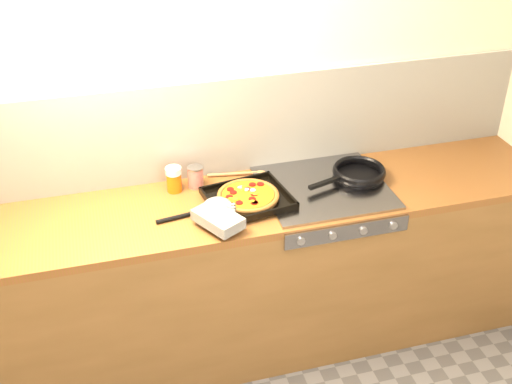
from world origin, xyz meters
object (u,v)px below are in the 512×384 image
object	(u,v)px
pizza_on_tray	(239,202)
frying_pan	(358,173)
tomato_can	(195,177)
juice_glass	(174,179)

from	to	relation	value
pizza_on_tray	frying_pan	size ratio (longest dim) A/B	1.09
tomato_can	juice_glass	distance (m)	0.11
tomato_can	frying_pan	bearing A→B (deg)	-10.73
frying_pan	juice_glass	bearing A→B (deg)	171.16
pizza_on_tray	juice_glass	distance (m)	0.36
tomato_can	pizza_on_tray	bearing A→B (deg)	-58.82
pizza_on_tray	tomato_can	world-z (taller)	tomato_can
frying_pan	tomato_can	bearing A→B (deg)	169.27
juice_glass	frying_pan	bearing A→B (deg)	-8.84
pizza_on_tray	frying_pan	xyz separation A→B (m)	(0.64, 0.11, -0.00)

